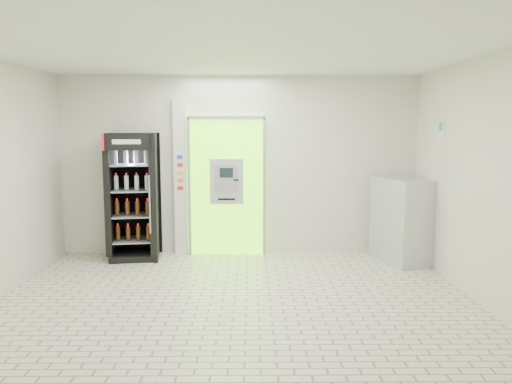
{
  "coord_description": "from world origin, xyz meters",
  "views": [
    {
      "loc": [
        0.21,
        -5.91,
        2.12
      ],
      "look_at": [
        0.28,
        1.2,
        1.21
      ],
      "focal_mm": 35.0,
      "sensor_mm": 36.0,
      "label": 1
    }
  ],
  "objects": [
    {
      "name": "ground",
      "position": [
        0.0,
        0.0,
        0.0
      ],
      "size": [
        6.0,
        6.0,
        0.0
      ],
      "primitive_type": "plane",
      "color": "beige",
      "rests_on": "ground"
    },
    {
      "name": "pillar",
      "position": [
        -0.98,
        2.45,
        1.3
      ],
      "size": [
        0.22,
        0.11,
        2.6
      ],
      "color": "silver",
      "rests_on": "ground"
    },
    {
      "name": "beverage_cooler",
      "position": [
        -1.71,
        2.16,
        0.99
      ],
      "size": [
        0.86,
        0.8,
        2.05
      ],
      "rotation": [
        0.0,
        0.0,
        0.14
      ],
      "color": "black",
      "rests_on": "ground"
    },
    {
      "name": "exit_sign",
      "position": [
        2.99,
        1.4,
        2.12
      ],
      "size": [
        0.02,
        0.22,
        0.26
      ],
      "color": "white",
      "rests_on": "room_shell"
    },
    {
      "name": "room_shell",
      "position": [
        0.0,
        0.0,
        1.84
      ],
      "size": [
        6.0,
        6.0,
        6.0
      ],
      "color": "silver",
      "rests_on": "ground"
    },
    {
      "name": "steel_cabinet",
      "position": [
        2.65,
        1.9,
        0.67
      ],
      "size": [
        0.94,
        1.16,
        1.34
      ],
      "rotation": [
        0.0,
        0.0,
        0.28
      ],
      "color": "#B6B9BE",
      "rests_on": "ground"
    },
    {
      "name": "atm_assembly",
      "position": [
        -0.2,
        2.41,
        1.17
      ],
      "size": [
        1.3,
        0.24,
        2.33
      ],
      "color": "#74EF13",
      "rests_on": "ground"
    }
  ]
}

